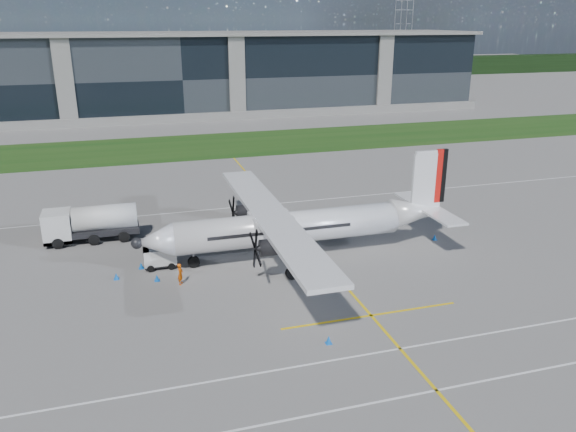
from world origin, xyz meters
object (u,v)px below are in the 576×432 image
object	(u,v)px
ground_crew_person	(180,273)
safety_cone_tail	(435,237)
safety_cone_nose_stbd	(141,265)
turboprop_aircraft	(300,208)
safety_cone_fwd	(116,276)
fuel_tanker_truck	(84,224)
pylon_east	(403,28)
baggage_tug	(160,258)
safety_cone_nose_port	(157,278)
safety_cone_portwing	(329,340)

from	to	relation	value
ground_crew_person	safety_cone_tail	world-z (taller)	ground_crew_person
safety_cone_nose_stbd	turboprop_aircraft	bearing A→B (deg)	-4.30
turboprop_aircraft	safety_cone_fwd	bearing A→B (deg)	-178.01
fuel_tanker_truck	safety_cone_nose_stbd	distance (m)	8.38
turboprop_aircraft	fuel_tanker_truck	world-z (taller)	turboprop_aircraft
safety_cone_tail	safety_cone_fwd	bearing A→B (deg)	-179.29
pylon_east	baggage_tug	distance (m)	173.22
pylon_east	safety_cone_nose_stbd	world-z (taller)	pylon_east
fuel_tanker_truck	safety_cone_nose_port	distance (m)	11.05
turboprop_aircraft	safety_cone_portwing	bearing A→B (deg)	-100.16
ground_crew_person	safety_cone_portwing	bearing A→B (deg)	-122.32
safety_cone_portwing	fuel_tanker_truck	bearing A→B (deg)	124.26
baggage_tug	safety_cone_nose_port	size ratio (longest dim) A/B	5.15
safety_cone_nose_stbd	safety_cone_fwd	bearing A→B (deg)	-142.11
ground_crew_person	safety_cone_nose_port	bearing A→B (deg)	79.54
turboprop_aircraft	safety_cone_portwing	world-z (taller)	turboprop_aircraft
safety_cone_fwd	safety_cone_portwing	world-z (taller)	same
safety_cone_tail	safety_cone_nose_stbd	xyz separation A→B (m)	(-24.44, 1.09, 0.00)
safety_cone_nose_port	safety_cone_fwd	xyz separation A→B (m)	(-2.82, 1.11, 0.00)
safety_cone_nose_port	fuel_tanker_truck	bearing A→B (deg)	118.62
pylon_east	safety_cone_fwd	xyz separation A→B (m)	(-97.60, -145.86, -14.75)
safety_cone_nose_port	safety_cone_fwd	bearing A→B (deg)	158.55
safety_cone_nose_port	safety_cone_fwd	world-z (taller)	same
ground_crew_person	turboprop_aircraft	bearing A→B (deg)	-52.99
turboprop_aircraft	safety_cone_nose_port	xyz separation A→B (m)	(-11.34, -1.60, -3.70)
safety_cone_tail	safety_cone_nose_stbd	bearing A→B (deg)	177.44
pylon_east	turboprop_aircraft	xyz separation A→B (m)	(-83.43, -145.37, -11.05)
turboprop_aircraft	safety_cone_tail	xyz separation A→B (m)	(12.10, -0.17, -3.70)
safety_cone_tail	turboprop_aircraft	bearing A→B (deg)	179.21
baggage_tug	safety_cone_tail	world-z (taller)	baggage_tug
safety_cone_nose_stbd	baggage_tug	bearing A→B (deg)	-5.51
fuel_tanker_truck	safety_cone_fwd	world-z (taller)	fuel_tanker_truck
baggage_tug	safety_cone_nose_port	xyz separation A→B (m)	(-0.43, -2.39, -0.52)
pylon_east	ground_crew_person	world-z (taller)	pylon_east
ground_crew_person	safety_cone_nose_port	distance (m)	2.01
pylon_east	safety_cone_tail	size ratio (longest dim) A/B	60.00
baggage_tug	ground_crew_person	distance (m)	3.61
pylon_east	baggage_tug	world-z (taller)	pylon_east
pylon_east	safety_cone_tail	world-z (taller)	pylon_east
safety_cone_nose_port	pylon_east	bearing A→B (deg)	57.18
safety_cone_nose_stbd	safety_cone_nose_port	bearing A→B (deg)	-68.43
safety_cone_fwd	ground_crew_person	bearing A→B (deg)	-25.67
ground_crew_person	safety_cone_portwing	world-z (taller)	ground_crew_person
pylon_east	safety_cone_nose_stbd	bearing A→B (deg)	-123.55
safety_cone_nose_port	safety_cone_tail	bearing A→B (deg)	3.50
baggage_tug	safety_cone_fwd	size ratio (longest dim) A/B	5.15
pylon_east	safety_cone_nose_port	distance (m)	175.50
fuel_tanker_truck	baggage_tug	distance (m)	9.24
safety_cone_fwd	fuel_tanker_truck	bearing A→B (deg)	105.94
pylon_east	baggage_tug	bearing A→B (deg)	-123.13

